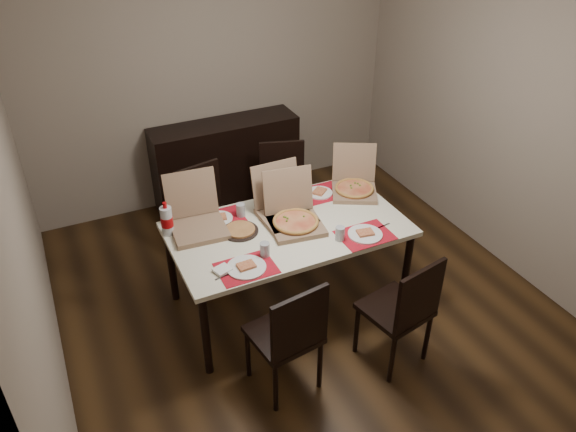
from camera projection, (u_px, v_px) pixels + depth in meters
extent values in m
cube|color=#3D2712|center=(302.00, 300.00, 4.74)|extent=(3.80, 4.00, 0.02)
cube|color=gray|center=(213.00, 77.00, 5.55)|extent=(3.80, 0.02, 2.60)
cube|color=gray|center=(19.00, 225.00, 3.34)|extent=(0.02, 4.00, 2.60)
cube|color=gray|center=(507.00, 117.00, 4.71)|extent=(0.02, 4.00, 2.60)
cube|color=black|center=(226.00, 163.00, 5.84)|extent=(1.50, 0.40, 0.90)
cube|color=beige|center=(288.00, 229.00, 4.31)|extent=(1.80, 1.00, 0.04)
cylinder|color=black|center=(206.00, 335.00, 3.88)|extent=(0.06, 0.06, 0.71)
cylinder|color=black|center=(406.00, 270.00, 4.49)|extent=(0.06, 0.06, 0.71)
cylinder|color=black|center=(171.00, 265.00, 4.55)|extent=(0.06, 0.06, 0.71)
cylinder|color=black|center=(350.00, 216.00, 5.15)|extent=(0.06, 0.06, 0.71)
cube|color=black|center=(283.00, 334.00, 3.76)|extent=(0.48, 0.48, 0.04)
cube|color=black|center=(300.00, 324.00, 3.49)|extent=(0.42, 0.09, 0.46)
cylinder|color=black|center=(276.00, 388.00, 3.68)|extent=(0.04, 0.04, 0.43)
cylinder|color=black|center=(320.00, 365.00, 3.84)|extent=(0.04, 0.04, 0.43)
cylinder|color=black|center=(248.00, 353.00, 3.93)|extent=(0.04, 0.04, 0.43)
cylinder|color=black|center=(291.00, 333.00, 4.10)|extent=(0.04, 0.04, 0.43)
cube|color=black|center=(395.00, 309.00, 3.97)|extent=(0.49, 0.49, 0.04)
cube|color=black|center=(420.00, 297.00, 3.70)|extent=(0.42, 0.11, 0.46)
cylinder|color=black|center=(392.00, 360.00, 3.88)|extent=(0.04, 0.04, 0.43)
cylinder|color=black|center=(427.00, 337.00, 4.06)|extent=(0.04, 0.04, 0.43)
cylinder|color=black|center=(357.00, 330.00, 4.12)|extent=(0.04, 0.04, 0.43)
cylinder|color=black|center=(391.00, 310.00, 4.30)|extent=(0.04, 0.04, 0.43)
cube|color=black|center=(212.00, 222.00, 4.90)|extent=(0.50, 0.50, 0.04)
cube|color=black|center=(199.00, 189.00, 4.89)|extent=(0.42, 0.12, 0.46)
cylinder|color=black|center=(220.00, 228.00, 5.24)|extent=(0.04, 0.04, 0.43)
cylinder|color=black|center=(186.00, 242.00, 5.06)|extent=(0.04, 0.04, 0.43)
cylinder|color=black|center=(242.00, 246.00, 5.00)|extent=(0.04, 0.04, 0.43)
cylinder|color=black|center=(207.00, 261.00, 4.82)|extent=(0.04, 0.04, 0.43)
cube|color=black|center=(285.00, 197.00, 5.26)|extent=(0.53, 0.53, 0.04)
cube|color=black|center=(282.00, 164.00, 5.29)|extent=(0.41, 0.16, 0.46)
cylinder|color=black|center=(300.00, 207.00, 5.56)|extent=(0.04, 0.04, 0.43)
cylinder|color=black|center=(264.00, 209.00, 5.52)|extent=(0.04, 0.04, 0.43)
cylinder|color=black|center=(306.00, 227.00, 5.26)|extent=(0.04, 0.04, 0.43)
cylinder|color=black|center=(268.00, 230.00, 5.22)|extent=(0.04, 0.04, 0.43)
cube|color=red|center=(246.00, 268.00, 3.87)|extent=(0.40, 0.30, 0.00)
cylinder|color=white|center=(246.00, 267.00, 3.87)|extent=(0.28, 0.28, 0.01)
cube|color=tan|center=(246.00, 266.00, 3.86)|extent=(0.12, 0.10, 0.02)
cylinder|color=#9EA2A8|center=(265.00, 250.00, 3.97)|extent=(0.07, 0.07, 0.11)
cube|color=#B2B2B7|center=(228.00, 275.00, 3.81)|extent=(0.20, 0.04, 0.00)
cube|color=white|center=(222.00, 270.00, 3.84)|extent=(0.13, 0.13, 0.02)
cube|color=red|center=(365.00, 235.00, 4.21)|extent=(0.40, 0.30, 0.00)
cylinder|color=white|center=(365.00, 234.00, 4.20)|extent=(0.26, 0.26, 0.01)
cube|color=tan|center=(365.00, 233.00, 4.20)|extent=(0.13, 0.11, 0.02)
cylinder|color=#9EA2A8|center=(340.00, 233.00, 4.13)|extent=(0.07, 0.07, 0.11)
cube|color=#B2B2B7|center=(380.00, 227.00, 4.29)|extent=(0.20, 0.04, 0.00)
cube|color=red|center=(219.00, 220.00, 4.39)|extent=(0.40, 0.30, 0.00)
cylinder|color=white|center=(219.00, 219.00, 4.38)|extent=(0.22, 0.22, 0.01)
cube|color=tan|center=(219.00, 217.00, 4.37)|extent=(0.14, 0.11, 0.02)
cylinder|color=#9EA2A8|center=(241.00, 210.00, 4.40)|extent=(0.07, 0.07, 0.11)
cube|color=#B2B2B7|center=(200.00, 223.00, 4.35)|extent=(0.20, 0.04, 0.00)
cube|color=white|center=(197.00, 221.00, 4.35)|extent=(0.13, 0.13, 0.02)
cube|color=red|center=(319.00, 194.00, 4.72)|extent=(0.40, 0.30, 0.00)
cylinder|color=white|center=(319.00, 193.00, 4.72)|extent=(0.22, 0.22, 0.01)
cube|color=tan|center=(320.00, 191.00, 4.71)|extent=(0.15, 0.14, 0.02)
cylinder|color=#9EA2A8|center=(304.00, 196.00, 4.58)|extent=(0.07, 0.07, 0.11)
cube|color=#B2B2B7|center=(332.00, 189.00, 4.79)|extent=(0.20, 0.04, 0.00)
cube|color=white|center=(293.00, 231.00, 4.24)|extent=(0.16, 0.16, 0.02)
cube|color=#84654C|center=(296.00, 225.00, 4.29)|extent=(0.44, 0.44, 0.04)
cube|color=#84654C|center=(288.00, 190.00, 4.34)|extent=(0.40, 0.14, 0.35)
cylinder|color=tan|center=(296.00, 222.00, 4.27)|extent=(0.38, 0.38, 0.02)
cube|color=#84654C|center=(354.00, 192.00, 4.72)|extent=(0.49, 0.49, 0.04)
cube|color=#84654C|center=(354.00, 162.00, 4.77)|extent=(0.36, 0.24, 0.33)
cylinder|color=tan|center=(354.00, 189.00, 4.70)|extent=(0.42, 0.42, 0.02)
cube|color=#84654C|center=(199.00, 229.00, 4.25)|extent=(0.43, 0.43, 0.04)
cube|color=#84654C|center=(191.00, 193.00, 4.29)|extent=(0.40, 0.12, 0.36)
cube|color=#84654C|center=(287.00, 217.00, 4.38)|extent=(0.40, 0.40, 0.04)
cube|color=#84654C|center=(275.00, 184.00, 4.42)|extent=(0.39, 0.10, 0.35)
cylinder|color=black|center=(240.00, 231.00, 4.24)|extent=(0.28, 0.28, 0.01)
cylinder|color=#BD8248|center=(240.00, 229.00, 4.24)|extent=(0.23, 0.23, 0.02)
imported|color=white|center=(295.00, 211.00, 4.47)|extent=(0.13, 0.13, 0.03)
cylinder|color=silver|center=(167.00, 221.00, 4.17)|extent=(0.09, 0.09, 0.23)
cylinder|color=#AA070B|center=(167.00, 221.00, 4.17)|extent=(0.09, 0.09, 0.08)
cylinder|color=#AA070B|center=(165.00, 205.00, 4.09)|extent=(0.03, 0.03, 0.04)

